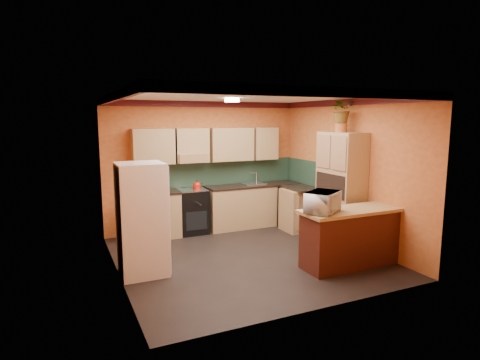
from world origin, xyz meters
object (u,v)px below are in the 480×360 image
at_px(fridge, 142,219).
at_px(stove, 192,211).
at_px(breakfast_bar, 356,238).
at_px(microwave, 323,202).
at_px(base_cabinets_back, 220,209).
at_px(pantry, 341,190).

bearing_deg(fridge, stove, 53.15).
relative_size(breakfast_bar, microwave, 3.11).
xyz_separation_m(breakfast_bar, microwave, (-0.67, 0.00, 0.65)).
bearing_deg(microwave, base_cabinets_back, 67.48).
distance_m(fridge, pantry, 3.61).
height_order(stove, microwave, microwave).
relative_size(fridge, microwave, 2.94).
relative_size(base_cabinets_back, stove, 4.01).
relative_size(stove, fridge, 0.54).
distance_m(breakfast_bar, microwave, 0.93).
height_order(stove, breakfast_bar, stove).
bearing_deg(microwave, pantry, 7.61).
bearing_deg(fridge, microwave, -22.35).
bearing_deg(pantry, breakfast_bar, -113.91).
bearing_deg(stove, base_cabinets_back, 0.00).
relative_size(fridge, breakfast_bar, 0.94).
bearing_deg(stove, fridge, -126.85).
distance_m(pantry, microwave, 1.42).
distance_m(base_cabinets_back, pantry, 2.59).
bearing_deg(breakfast_bar, stove, 122.53).
bearing_deg(base_cabinets_back, fridge, -137.53).
height_order(stove, fridge, fridge).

